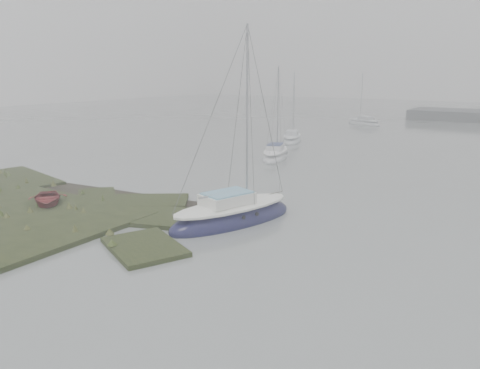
% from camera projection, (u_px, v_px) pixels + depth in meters
% --- Properties ---
extents(ground, '(160.00, 160.00, 0.00)m').
position_uv_depth(ground, '(373.00, 147.00, 43.62)').
color(ground, slate).
rests_on(ground, ground).
extents(sailboat_main, '(4.25, 7.14, 9.58)m').
position_uv_depth(sailboat_main, '(232.00, 216.00, 21.76)').
color(sailboat_main, '#121237').
rests_on(sailboat_main, ground).
extents(sailboat_white, '(3.52, 5.86, 7.86)m').
position_uv_depth(sailboat_white, '(275.00, 155.00, 37.84)').
color(sailboat_white, silver).
rests_on(sailboat_white, ground).
extents(sailboat_far_a, '(3.51, 5.54, 7.44)m').
position_uv_depth(sailboat_far_a, '(292.00, 140.00, 46.77)').
color(sailboat_far_a, silver).
rests_on(sailboat_far_a, ground).
extents(sailboat_far_c, '(5.39, 3.48, 7.24)m').
position_uv_depth(sailboat_far_c, '(364.00, 123.00, 61.78)').
color(sailboat_far_c, '#B7BDC2').
rests_on(sailboat_far_c, ground).
extents(dinghy, '(3.35, 3.20, 0.57)m').
position_uv_depth(dinghy, '(47.00, 198.00, 24.00)').
color(dinghy, maroon).
rests_on(dinghy, marsh_bank).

